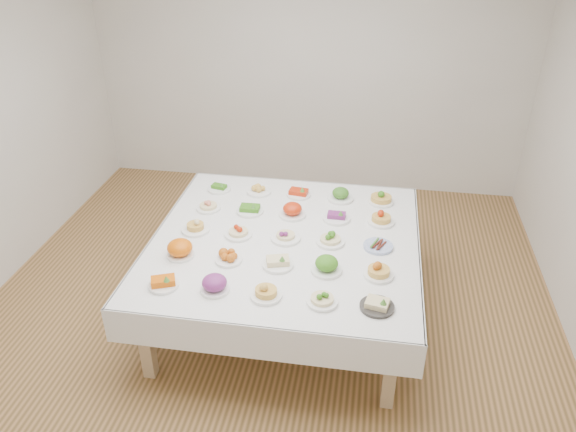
% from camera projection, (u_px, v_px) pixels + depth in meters
% --- Properties ---
extents(room_envelope, '(5.02, 5.02, 2.81)m').
position_uv_depth(room_envelope, '(264.00, 107.00, 4.03)').
color(room_envelope, '#A77645').
rests_on(room_envelope, ground).
extents(display_table, '(2.14, 2.14, 0.75)m').
position_uv_depth(display_table, '(285.00, 246.00, 4.55)').
color(display_table, white).
rests_on(display_table, ground).
extents(dish_0, '(0.21, 0.21, 0.10)m').
position_uv_depth(dish_0, '(163.00, 282.00, 3.95)').
color(dish_0, white).
rests_on(dish_0, display_table).
extents(dish_1, '(0.20, 0.20, 0.12)m').
position_uv_depth(dish_1, '(215.00, 284.00, 3.90)').
color(dish_1, white).
rests_on(dish_1, display_table).
extents(dish_2, '(0.22, 0.22, 0.12)m').
position_uv_depth(dish_2, '(266.00, 290.00, 3.85)').
color(dish_2, white).
rests_on(dish_2, display_table).
extents(dish_3, '(0.21, 0.21, 0.12)m').
position_uv_depth(dish_3, '(322.00, 297.00, 3.79)').
color(dish_3, white).
rests_on(dish_3, display_table).
extents(dish_4, '(0.23, 0.23, 0.11)m').
position_uv_depth(dish_4, '(377.00, 303.00, 3.74)').
color(dish_4, '#2D2B28').
rests_on(dish_4, display_table).
extents(dish_5, '(0.24, 0.24, 0.13)m').
position_uv_depth(dish_5, '(180.00, 249.00, 4.27)').
color(dish_5, white).
rests_on(dish_5, display_table).
extents(dish_6, '(0.20, 0.20, 0.09)m').
position_uv_depth(dish_6, '(228.00, 257.00, 4.23)').
color(dish_6, white).
rests_on(dish_6, display_table).
extents(dish_7, '(0.23, 0.23, 0.11)m').
position_uv_depth(dish_7, '(278.00, 261.00, 4.17)').
color(dish_7, white).
rests_on(dish_7, display_table).
extents(dish_8, '(0.23, 0.23, 0.15)m').
position_uv_depth(dish_8, '(327.00, 263.00, 4.10)').
color(dish_8, white).
rests_on(dish_8, display_table).
extents(dish_9, '(0.22, 0.22, 0.13)m').
position_uv_depth(dish_9, '(379.00, 269.00, 4.05)').
color(dish_9, white).
rests_on(dish_9, display_table).
extents(dish_10, '(0.23, 0.23, 0.12)m').
position_uv_depth(dish_10, '(195.00, 225.00, 4.60)').
color(dish_10, white).
rests_on(dish_10, display_table).
extents(dish_11, '(0.22, 0.22, 0.11)m').
position_uv_depth(dish_11, '(238.00, 230.00, 4.53)').
color(dish_11, white).
rests_on(dish_11, display_table).
extents(dish_12, '(0.24, 0.24, 0.12)m').
position_uv_depth(dish_12, '(286.00, 234.00, 4.49)').
color(dish_12, white).
rests_on(dish_12, display_table).
extents(dish_13, '(0.24, 0.24, 0.13)m').
position_uv_depth(dish_13, '(331.00, 236.00, 4.43)').
color(dish_13, white).
rests_on(dish_13, display_table).
extents(dish_14, '(0.23, 0.23, 0.05)m').
position_uv_depth(dish_14, '(378.00, 245.00, 4.40)').
color(dish_14, '#4C66B2').
rests_on(dish_14, display_table).
extents(dish_15, '(0.21, 0.21, 0.11)m').
position_uv_depth(dish_15, '(208.00, 205.00, 4.91)').
color(dish_15, white).
rests_on(dish_15, display_table).
extents(dish_16, '(0.23, 0.23, 0.10)m').
position_uv_depth(dish_16, '(250.00, 208.00, 4.87)').
color(dish_16, white).
rests_on(dish_16, display_table).
extents(dish_17, '(0.23, 0.23, 0.14)m').
position_uv_depth(dish_17, '(292.00, 209.00, 4.80)').
color(dish_17, white).
rests_on(dish_17, display_table).
extents(dish_18, '(0.23, 0.23, 0.10)m').
position_uv_depth(dish_18, '(337.00, 215.00, 4.76)').
color(dish_18, white).
rests_on(dish_18, display_table).
extents(dish_19, '(0.24, 0.23, 0.14)m').
position_uv_depth(dish_19, '(381.00, 216.00, 4.70)').
color(dish_19, white).
rests_on(dish_19, display_table).
extents(dish_20, '(0.21, 0.21, 0.08)m').
position_uv_depth(dish_20, '(219.00, 187.00, 5.24)').
color(dish_20, white).
rests_on(dish_20, display_table).
extents(dish_21, '(0.22, 0.22, 0.09)m').
position_uv_depth(dish_21, '(259.00, 190.00, 5.19)').
color(dish_21, white).
rests_on(dish_21, display_table).
extents(dish_22, '(0.21, 0.21, 0.10)m').
position_uv_depth(dish_22, '(299.00, 192.00, 5.13)').
color(dish_22, white).
rests_on(dish_22, display_table).
extents(dish_23, '(0.23, 0.23, 0.12)m').
position_uv_depth(dish_23, '(341.00, 194.00, 5.07)').
color(dish_23, white).
rests_on(dish_23, display_table).
extents(dish_24, '(0.22, 0.22, 0.14)m').
position_uv_depth(dish_24, '(381.00, 196.00, 5.01)').
color(dish_24, white).
rests_on(dish_24, display_table).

